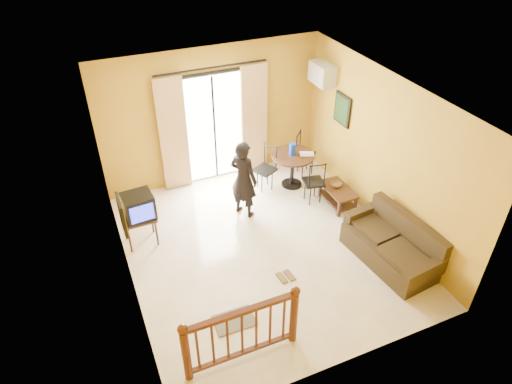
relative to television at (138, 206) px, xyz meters
name	(u,v)px	position (x,y,z in m)	size (l,w,h in m)	color
ground	(263,247)	(1.87, -0.98, -0.78)	(5.00, 5.00, 0.00)	beige
room_shell	(264,165)	(1.87, -0.98, 0.92)	(5.00, 5.00, 5.00)	white
balcony_door	(214,127)	(1.87, 1.46, 0.41)	(2.25, 0.14, 2.46)	black
tv_table	(139,220)	(-0.03, 0.00, -0.30)	(0.56, 0.46, 0.56)	black
television	(138,206)	(0.00, 0.00, 0.00)	(0.53, 0.49, 0.44)	black
picture_left	(122,215)	(-0.35, -1.18, 0.77)	(0.05, 0.42, 0.52)	black
dining_table	(293,161)	(3.20, 0.56, -0.21)	(0.87, 0.87, 0.72)	black
water_jug	(293,149)	(3.19, 0.58, 0.07)	(0.13, 0.13, 0.25)	#1334B9
serving_tray	(307,154)	(3.46, 0.46, -0.04)	(0.28, 0.18, 0.02)	white
dining_chairs	(293,187)	(3.20, 0.47, -0.78)	(1.59, 1.48, 0.95)	black
air_conditioner	(322,74)	(3.96, 0.97, 1.37)	(0.31, 0.60, 0.40)	silver
botanical_print	(342,110)	(4.09, 0.32, 0.87)	(0.05, 0.50, 0.60)	black
coffee_table	(338,194)	(3.72, -0.38, -0.54)	(0.45, 0.81, 0.36)	black
bowl	(336,185)	(3.72, -0.30, -0.38)	(0.22, 0.22, 0.07)	brown
sofa	(393,246)	(3.72, -2.10, -0.47)	(0.98, 1.81, 0.83)	#312513
standing_person	(243,179)	(1.93, 0.07, -0.01)	(0.56, 0.37, 1.55)	black
stair_balustrade	(242,331)	(0.72, -2.88, -0.22)	(1.63, 0.13, 1.04)	#471E0F
doormat	(234,321)	(0.83, -2.27, -0.77)	(0.60, 0.40, 0.02)	#5E5A4B
sandals	(286,277)	(1.91, -1.78, -0.76)	(0.27, 0.26, 0.03)	brown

